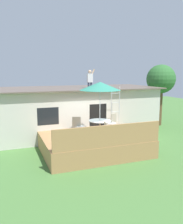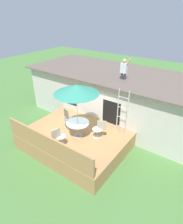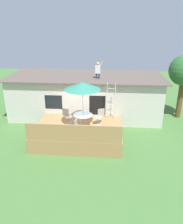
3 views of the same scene
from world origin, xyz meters
name	(u,v)px [view 1 (image 1 of 3)]	position (x,y,z in m)	size (l,w,h in m)	color
ground_plane	(92,151)	(0.00, 0.00, 0.00)	(40.00, 40.00, 0.00)	#477538
house	(72,111)	(0.00, 3.60, 1.43)	(10.50, 4.50, 2.84)	beige
deck	(92,143)	(0.00, 0.00, 0.40)	(4.77, 3.93, 0.80)	#A87A4C
deck_railing	(109,136)	(0.00, -1.92, 1.25)	(4.67, 0.08, 0.90)	#A87A4C
patio_table	(100,124)	(0.27, -0.25, 1.39)	(1.04, 1.04, 0.74)	#A59E8C
patio_umbrella	(100,86)	(0.27, -0.25, 3.15)	(1.90, 1.90, 2.54)	silver
step_ladder	(115,107)	(1.76, 1.13, 1.90)	(0.52, 0.04, 2.20)	silver
person_figure	(90,78)	(0.89, 2.75, 3.45)	(0.47, 0.20, 1.11)	#33384C
patio_chair_left	(79,126)	(-0.64, 0.08, 1.26)	(0.60, 0.44, 0.92)	#A59E8C
patio_chair_right	(112,123)	(1.12, 0.19, 1.26)	(0.58, 0.44, 0.92)	#A59E8C
patio_chair_near	(105,132)	(0.07, -1.28, 1.26)	(0.44, 0.62, 0.92)	#A59E8C
backyard_tree	(161,80)	(6.49, 3.61, 3.21)	(2.01, 2.01, 4.29)	brown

